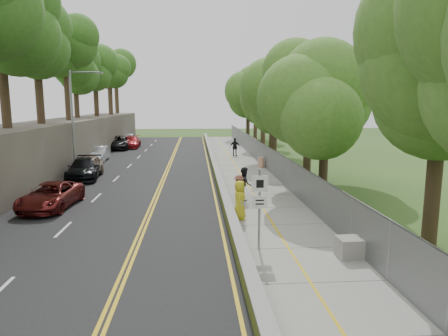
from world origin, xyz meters
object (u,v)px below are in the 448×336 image
object	(u,v)px
painter_0	(240,200)
construction_barrel	(261,162)
streetlight	(75,115)
concrete_block	(352,247)
person_far	(235,147)
signpost	(260,200)
car_2	(51,196)

from	to	relation	value
painter_0	construction_barrel	bearing A→B (deg)	-6.55
painter_0	streetlight	bearing A→B (deg)	47.37
concrete_block	person_far	xyz separation A→B (m)	(-1.50, 27.95, 0.60)
construction_barrel	concrete_block	world-z (taller)	construction_barrel
streetlight	painter_0	world-z (taller)	streetlight
streetlight	person_far	size ratio (longest dim) A/B	4.20
concrete_block	person_far	bearing A→B (deg)	93.07
signpost	person_far	size ratio (longest dim) A/B	1.63
streetlight	car_2	distance (m)	11.05
construction_barrel	streetlight	bearing A→B (deg)	-171.50
streetlight	signpost	world-z (taller)	streetlight
construction_barrel	person_far	world-z (taller)	person_far
concrete_block	construction_barrel	bearing A→B (deg)	90.00
signpost	car_2	bearing A→B (deg)	145.97
signpost	construction_barrel	world-z (taller)	signpost
construction_barrel	person_far	size ratio (longest dim) A/B	0.48
person_far	concrete_block	bearing A→B (deg)	105.79
construction_barrel	person_far	distance (m)	7.91
concrete_block	car_2	size ratio (longest dim) A/B	0.22
concrete_block	painter_0	world-z (taller)	painter_0
signpost	concrete_block	world-z (taller)	signpost
construction_barrel	person_far	xyz separation A→B (m)	(-1.50, 7.75, 0.50)
streetlight	signpost	xyz separation A→B (m)	(11.51, -17.02, -2.68)
car_2	person_far	distance (m)	23.38
car_2	streetlight	bearing A→B (deg)	101.91
construction_barrel	car_2	bearing A→B (deg)	-136.93
concrete_block	painter_0	size ratio (longest dim) A/B	0.57
painter_0	person_far	bearing A→B (deg)	1.49
streetlight	painter_0	xyz separation A→B (m)	(11.21, -13.00, -3.65)
person_far	construction_barrel	bearing A→B (deg)	113.67
streetlight	construction_barrel	world-z (taller)	streetlight
signpost	painter_0	world-z (taller)	signpost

